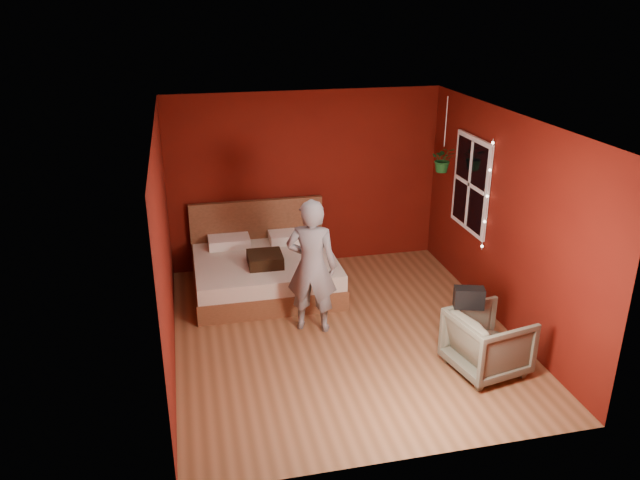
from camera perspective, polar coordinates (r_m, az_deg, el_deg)
The scene contains 10 objects.
floor at distance 7.68m, azimuth 2.11°, elevation -8.54°, with size 4.50×4.50×0.00m, color #8F5B39.
room_walls at distance 6.99m, azimuth 2.30°, elevation 3.44°, with size 4.04×4.54×2.62m.
window at distance 8.52m, azimuth 13.61°, elevation 4.98°, with size 0.05×0.97×1.27m.
fairy_lights at distance 8.07m, azimuth 15.05°, elevation 3.89°, with size 0.04×0.04×1.45m.
bed at distance 8.71m, azimuth -5.08°, elevation -2.72°, with size 1.94×1.65×1.07m.
person at distance 7.42m, azimuth -0.77°, elevation -2.41°, with size 0.61×0.40×1.67m, color slate.
armchair at distance 7.07m, azimuth 15.09°, elevation -9.01°, with size 0.74×0.76×0.69m, color #5A5947.
handbag at distance 6.93m, azimuth 13.47°, elevation -5.14°, with size 0.32×0.16×0.23m, color black.
throw_pillow at distance 8.31m, azimuth -5.05°, elevation -1.78°, with size 0.45×0.45×0.16m, color black.
hanging_plant at distance 8.71m, azimuth 11.20°, elevation 7.25°, with size 0.38×0.36×1.03m.
Camera 1 is at (-1.73, -6.40, 3.88)m, focal length 35.00 mm.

